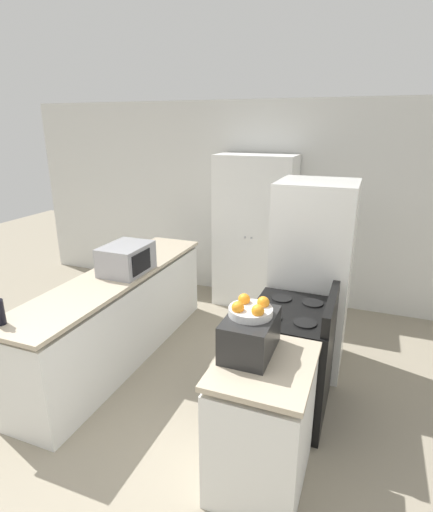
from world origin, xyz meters
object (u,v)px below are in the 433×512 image
refrigerator (311,277)px  stove (289,359)px  pantry_cabinet (254,232)px  toaster_oven (250,334)px  microwave (126,259)px  fruit_bowl (251,309)px

refrigerator → stove: bearing=-92.1°
pantry_cabinet → toaster_oven: 2.73m
refrigerator → toaster_oven: (-0.17, -1.47, 0.12)m
microwave → pantry_cabinet: bearing=63.9°
microwave → fruit_bowl: bearing=-31.3°
stove → microwave: microwave is taller
refrigerator → toaster_oven: size_ratio=4.04×
stove → refrigerator: 0.90m
microwave → toaster_oven: 1.82m
pantry_cabinet → refrigerator: pantry_cabinet is taller
pantry_cabinet → refrigerator: 1.47m
pantry_cabinet → fruit_bowl: (0.73, -2.61, 0.22)m
toaster_oven → fruit_bowl: fruit_bowl is taller
pantry_cabinet → fruit_bowl: 2.72m
pantry_cabinet → fruit_bowl: pantry_cabinet is taller
pantry_cabinet → microwave: bearing=-116.1°
pantry_cabinet → stove: size_ratio=1.83×
refrigerator → fruit_bowl: bearing=-97.0°
fruit_bowl → refrigerator: bearing=83.0°
pantry_cabinet → toaster_oven: bearing=-74.5°
refrigerator → fruit_bowl: 1.49m
stove → fruit_bowl: (-0.15, -0.68, 0.74)m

